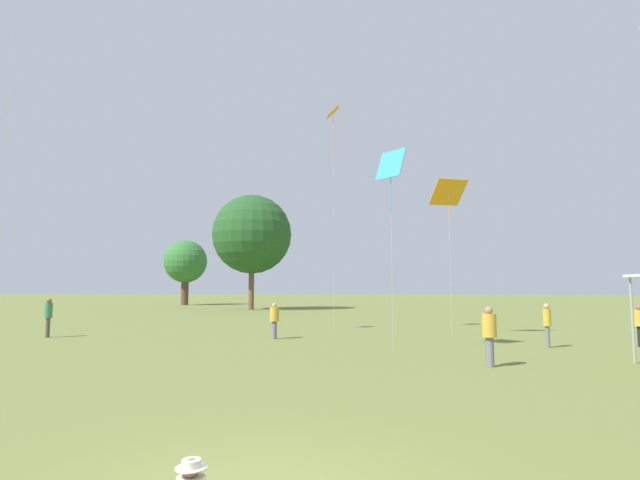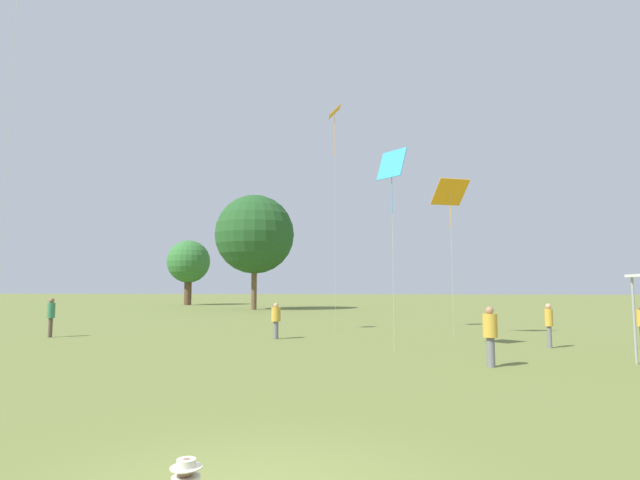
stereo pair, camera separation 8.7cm
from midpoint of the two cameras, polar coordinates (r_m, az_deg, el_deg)
name	(u,v)px [view 1 (the left image)]	position (r m, az deg, el deg)	size (l,w,h in m)	color
person_standing_0	(489,331)	(14.85, 18.63, -9.84)	(0.54, 0.54, 1.66)	slate
person_standing_1	(547,321)	(20.21, 24.40, -8.40)	(0.37, 0.37, 1.60)	slate
person_standing_3	(640,322)	(22.13, 32.62, -7.90)	(0.53, 0.53, 1.55)	black
person_standing_4	(274,318)	(21.62, -5.35, -8.85)	(0.56, 0.56, 1.53)	slate
person_standing_5	(48,314)	(25.18, -28.70, -7.39)	(0.33, 0.33, 1.72)	brown
kite_0	(391,168)	(17.90, 7.93, 8.20)	(1.08, 1.04, 7.04)	#339EDB
kite_1	(333,123)	(25.68, 1.41, 13.23)	(0.71, 0.88, 11.26)	orange
kite_5	(448,194)	(23.48, 14.36, 5.13)	(1.75, 1.53, 7.00)	orange
distant_tree_0	(252,234)	(49.84, -7.83, 0.64)	(7.81, 7.81, 11.33)	brown
distant_tree_1	(186,262)	(64.18, -15.16, -2.44)	(5.28, 5.28, 8.02)	brown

